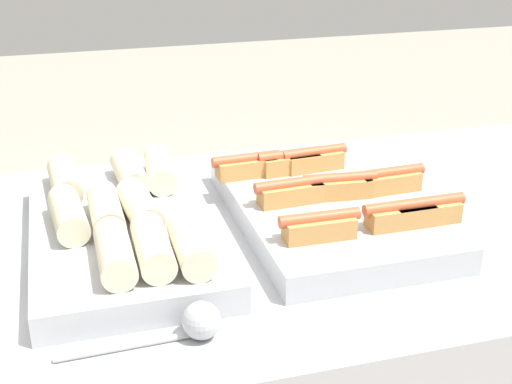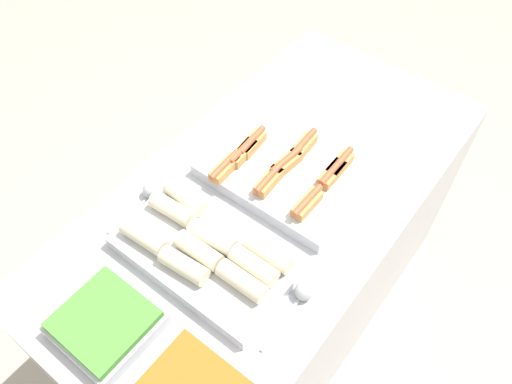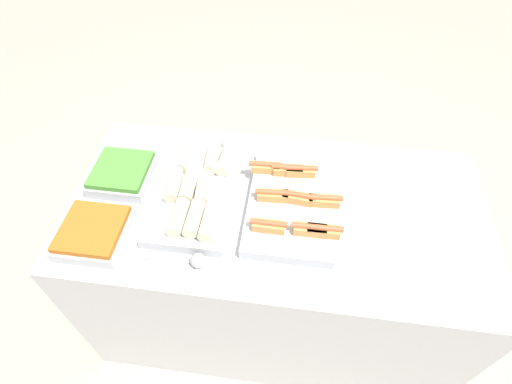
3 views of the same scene
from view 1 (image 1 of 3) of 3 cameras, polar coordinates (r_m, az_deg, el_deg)
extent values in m
cube|color=#B7BABF|center=(1.38, 5.77, -1.43)|extent=(0.34, 0.53, 0.05)
cube|color=tan|center=(1.29, 13.43, -1.65)|extent=(0.12, 0.05, 0.04)
cylinder|color=#C15633|center=(1.29, 13.51, -0.84)|extent=(0.14, 0.02, 0.02)
cube|color=tan|center=(1.37, 6.75, 0.27)|extent=(0.13, 0.06, 0.04)
cylinder|color=#C15633|center=(1.36, 6.79, 1.05)|extent=(0.14, 0.04, 0.02)
cube|color=tan|center=(1.21, 5.08, -2.92)|extent=(0.12, 0.05, 0.04)
cylinder|color=#C15633|center=(1.20, 5.11, -2.06)|extent=(0.14, 0.02, 0.02)
cube|color=tan|center=(1.27, 11.51, -1.94)|extent=(0.12, 0.04, 0.04)
cylinder|color=#C15633|center=(1.26, 11.59, -1.12)|extent=(0.14, 0.02, 0.02)
cube|color=tan|center=(1.41, 10.65, 0.74)|extent=(0.12, 0.05, 0.04)
cylinder|color=#C15633|center=(1.40, 10.71, 1.50)|extent=(0.14, 0.03, 0.02)
cube|color=tan|center=(1.50, 4.66, 2.48)|extent=(0.12, 0.05, 0.04)
cylinder|color=#C15633|center=(1.49, 4.69, 3.20)|extent=(0.14, 0.03, 0.02)
cube|color=tan|center=(1.33, 2.84, -0.22)|extent=(0.12, 0.05, 0.04)
cylinder|color=#C15633|center=(1.32, 2.85, 0.58)|extent=(0.14, 0.03, 0.02)
cube|color=tan|center=(1.48, 2.76, 2.27)|extent=(0.12, 0.05, 0.04)
cylinder|color=#C15633|center=(1.47, 2.77, 3.00)|extent=(0.14, 0.03, 0.02)
cube|color=tan|center=(1.46, -0.80, 1.94)|extent=(0.12, 0.05, 0.04)
cylinder|color=#C15633|center=(1.45, -0.80, 2.68)|extent=(0.14, 0.03, 0.02)
cube|color=#B7BABF|center=(1.30, -10.51, -3.43)|extent=(0.32, 0.54, 0.05)
cylinder|color=beige|center=(1.14, -8.26, -4.38)|extent=(0.06, 0.15, 0.06)
cylinder|color=beige|center=(1.42, -15.06, 0.90)|extent=(0.06, 0.15, 0.06)
cylinder|color=beige|center=(1.13, -11.24, -4.82)|extent=(0.06, 0.15, 0.06)
cylinder|color=beige|center=(1.28, -9.29, -1.16)|extent=(0.07, 0.16, 0.06)
cylinder|color=beige|center=(1.27, -11.93, -1.48)|extent=(0.06, 0.15, 0.06)
cylinder|color=beige|center=(1.14, -5.24, -4.23)|extent=(0.06, 0.15, 0.06)
cylinder|color=beige|center=(1.43, -10.07, 1.53)|extent=(0.06, 0.15, 0.06)
cylinder|color=beige|center=(1.44, -7.70, 1.80)|extent=(0.07, 0.16, 0.06)
cylinder|color=beige|center=(1.27, -14.80, -1.78)|extent=(0.07, 0.16, 0.06)
cylinder|color=#B2B5BA|center=(1.04, -10.10, -12.03)|extent=(0.21, 0.02, 0.01)
sphere|color=#B2B5BA|center=(1.04, -4.39, -10.21)|extent=(0.06, 0.06, 0.06)
cylinder|color=#B2B5BA|center=(1.58, -12.70, 0.70)|extent=(0.20, 0.01, 0.01)
sphere|color=#B2B5BA|center=(1.58, -9.22, 1.87)|extent=(0.06, 0.06, 0.06)
camera|label=2|loc=(1.01, -81.77, 54.29)|focal=35.00mm
camera|label=3|loc=(0.83, 94.50, 59.97)|focal=28.00mm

